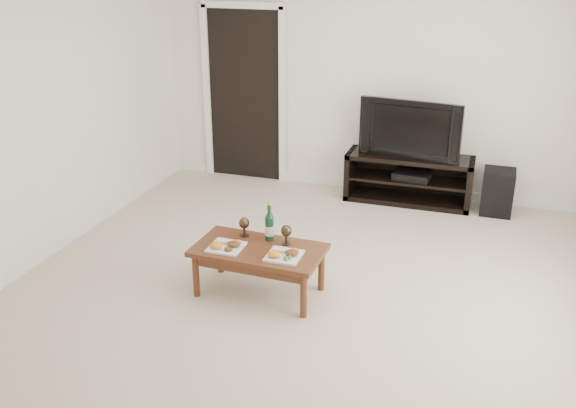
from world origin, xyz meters
The scene contains 13 objects.
floor centered at (0.00, 0.00, 0.00)m, with size 5.50×5.50×0.00m, color #BEAE99.
back_wall centered at (0.00, 2.77, 1.30)m, with size 5.00×0.04×2.60m, color white.
doorway centered at (-1.55, 2.73, 1.02)m, with size 0.90×0.02×2.05m, color black.
media_console centered at (0.52, 2.50, 0.28)m, with size 1.40×0.45×0.55m, color black.
television centered at (0.52, 2.50, 0.87)m, with size 1.12×0.15×0.65m, color black.
av_receiver centered at (0.56, 2.48, 0.33)m, with size 0.40×0.30×0.08m, color black.
subwoofer centered at (1.49, 2.45, 0.25)m, with size 0.33×0.33×0.49m, color black.
coffee_table centered at (-0.36, 0.02, 0.21)m, with size 1.06×0.58×0.42m, color #582C18.
plate_left centered at (-0.62, -0.07, 0.45)m, with size 0.27×0.27×0.07m, color white.
plate_right centered at (-0.11, -0.07, 0.45)m, with size 0.27×0.27×0.07m, color white.
wine_bottle centered at (-0.33, 0.20, 0.59)m, with size 0.07×0.07×0.35m, color #0E331C.
goblet_left centered at (-0.56, 0.20, 0.51)m, with size 0.09×0.09×0.17m, color #382D1F, non-canonical shape.
goblet_right centered at (-0.17, 0.16, 0.51)m, with size 0.09×0.09×0.17m, color #382D1F, non-canonical shape.
Camera 1 is at (1.34, -4.42, 2.74)m, focal length 40.00 mm.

